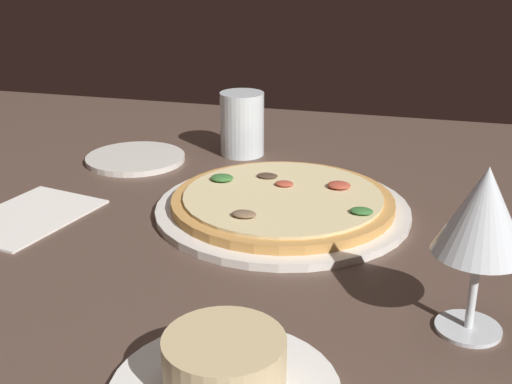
{
  "coord_description": "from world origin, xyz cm",
  "views": [
    {
      "loc": [
        -23.88,
        76.44,
        38.46
      ],
      "look_at": [
        -3.3,
        -1.06,
        7.0
      ],
      "focal_mm": 46.96,
      "sensor_mm": 36.0,
      "label": 1
    }
  ],
  "objects": [
    {
      "name": "side_plate",
      "position": [
        20.78,
        -16.62,
        4.45
      ],
      "size": [
        15.71,
        15.71,
        0.9
      ],
      "primitive_type": "cylinder",
      "color": "silver",
      "rests_on": "dining_table"
    },
    {
      "name": "pizza_main",
      "position": [
        -6.6,
        -2.12,
        5.2
      ],
      "size": [
        33.03,
        33.03,
        3.39
      ],
      "color": "silver",
      "rests_on": "dining_table"
    },
    {
      "name": "dining_table",
      "position": [
        0.0,
        0.0,
        2.0
      ],
      "size": [
        150.0,
        110.0,
        4.0
      ],
      "primitive_type": "cube",
      "color": "brown",
      "rests_on": "ground"
    },
    {
      "name": "water_glass",
      "position": [
        5.27,
        -24.53,
        8.47
      ],
      "size": [
        7.14,
        7.14,
        10.27
      ],
      "color": "silver",
      "rests_on": "dining_table"
    },
    {
      "name": "wine_glass_far",
      "position": [
        -29.24,
        20.33,
        15.52
      ],
      "size": [
        8.3,
        8.3,
        16.03
      ],
      "color": "silver",
      "rests_on": "dining_table"
    },
    {
      "name": "paper_menu",
      "position": [
        24.71,
        7.75,
        4.15
      ],
      "size": [
        15.56,
        19.6,
        0.3
      ],
      "primitive_type": "cube",
      "rotation": [
        0.0,
        0.0,
        -0.2
      ],
      "color": "white",
      "rests_on": "dining_table"
    },
    {
      "name": "ramekin_on_saucer",
      "position": [
        -10.34,
        35.04,
        6.02
      ],
      "size": [
        18.52,
        18.52,
        5.33
      ],
      "color": "white",
      "rests_on": "dining_table"
    }
  ]
}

